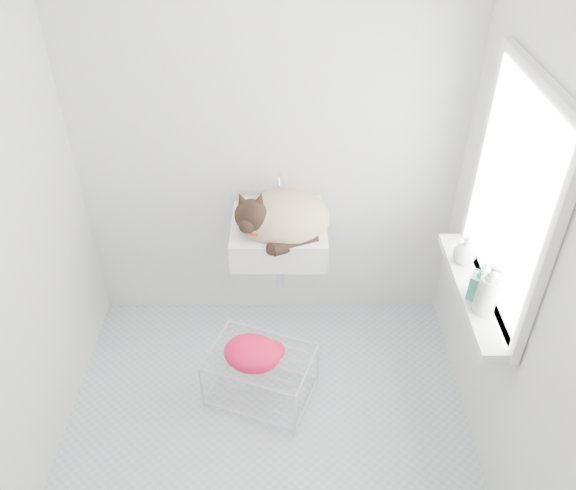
{
  "coord_description": "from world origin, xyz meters",
  "views": [
    {
      "loc": [
        0.11,
        -1.92,
        2.69
      ],
      "look_at": [
        0.11,
        0.5,
        0.88
      ],
      "focal_mm": 36.35,
      "sensor_mm": 36.0,
      "label": 1
    }
  ],
  "objects_px": {
    "sink": "(279,223)",
    "bottle_c": "(463,262)",
    "wire_rack": "(261,377)",
    "bottle_b": "(476,297)",
    "cat": "(281,219)",
    "bottle_a": "(482,311)"
  },
  "relations": [
    {
      "from": "sink",
      "to": "bottle_b",
      "type": "xyz_separation_m",
      "value": [
        0.94,
        -0.61,
        0.0
      ]
    },
    {
      "from": "cat",
      "to": "bottle_c",
      "type": "distance_m",
      "value": 0.99
    },
    {
      "from": "wire_rack",
      "to": "bottle_c",
      "type": "distance_m",
      "value": 1.27
    },
    {
      "from": "cat",
      "to": "bottle_b",
      "type": "relative_size",
      "value": 2.83
    },
    {
      "from": "cat",
      "to": "bottle_b",
      "type": "distance_m",
      "value": 1.1
    },
    {
      "from": "wire_rack",
      "to": "bottle_b",
      "type": "xyz_separation_m",
      "value": [
        1.04,
        -0.12,
        0.7
      ]
    },
    {
      "from": "bottle_a",
      "to": "bottle_b",
      "type": "bearing_deg",
      "value": 90.0
    },
    {
      "from": "bottle_a",
      "to": "bottle_c",
      "type": "height_order",
      "value": "bottle_a"
    },
    {
      "from": "wire_rack",
      "to": "bottle_a",
      "type": "xyz_separation_m",
      "value": [
        1.04,
        -0.21,
        0.7
      ]
    },
    {
      "from": "cat",
      "to": "bottle_a",
      "type": "xyz_separation_m",
      "value": [
        0.93,
        -0.69,
        -0.04
      ]
    },
    {
      "from": "sink",
      "to": "bottle_c",
      "type": "relative_size",
      "value": 3.57
    },
    {
      "from": "cat",
      "to": "wire_rack",
      "type": "xyz_separation_m",
      "value": [
        -0.11,
        -0.48,
        -0.74
      ]
    },
    {
      "from": "wire_rack",
      "to": "bottle_c",
      "type": "height_order",
      "value": "bottle_c"
    },
    {
      "from": "sink",
      "to": "bottle_a",
      "type": "xyz_separation_m",
      "value": [
        0.94,
        -0.71,
        0.0
      ]
    },
    {
      "from": "wire_rack",
      "to": "bottle_b",
      "type": "relative_size",
      "value": 2.82
    },
    {
      "from": "sink",
      "to": "bottle_c",
      "type": "height_order",
      "value": "sink"
    },
    {
      "from": "bottle_c",
      "to": "wire_rack",
      "type": "bearing_deg",
      "value": -171.58
    },
    {
      "from": "sink",
      "to": "bottle_c",
      "type": "xyz_separation_m",
      "value": [
        0.94,
        -0.34,
        0.0
      ]
    },
    {
      "from": "cat",
      "to": "wire_rack",
      "type": "bearing_deg",
      "value": -110.16
    },
    {
      "from": "wire_rack",
      "to": "bottle_a",
      "type": "relative_size",
      "value": 2.43
    },
    {
      "from": "wire_rack",
      "to": "cat",
      "type": "bearing_deg",
      "value": 76.71
    },
    {
      "from": "wire_rack",
      "to": "bottle_a",
      "type": "distance_m",
      "value": 1.27
    }
  ]
}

